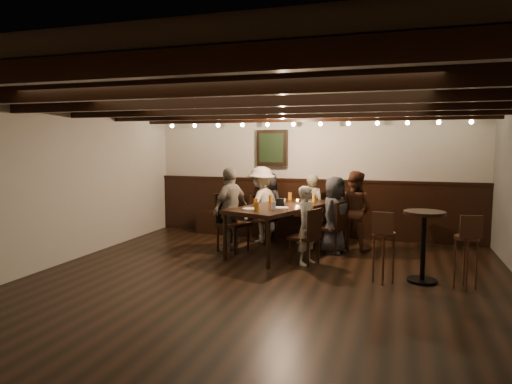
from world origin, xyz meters
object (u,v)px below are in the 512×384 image
(person_right_near, at_px, (334,215))
(person_bench_left, at_px, (268,205))
(chair_right_near, at_px, (332,237))
(person_bench_centre, at_px, (312,208))
(chair_left_far, at_px, (232,234))
(bar_stool_right, at_px, (466,261))
(dining_table, at_px, (282,209))
(person_bench_right, at_px, (354,210))
(person_left_far, at_px, (231,209))
(person_right_far, at_px, (307,225))
(chair_left_near, at_px, (263,228))
(chair_right_far, at_px, (305,247))
(bar_stool_left, at_px, (383,256))
(person_left_near, at_px, (261,204))
(high_top_table, at_px, (424,236))

(person_right_near, bearing_deg, person_bench_left, 74.74)
(chair_right_near, height_order, person_bench_centre, person_bench_centre)
(chair_left_far, distance_m, bar_stool_right, 3.68)
(dining_table, xyz_separation_m, person_right_near, (0.85, 0.19, -0.09))
(person_bench_right, bearing_deg, person_left_far, 39.29)
(chair_left_far, relative_size, person_bench_right, 0.73)
(person_right_far, height_order, bar_stool_right, person_right_far)
(dining_table, height_order, bar_stool_right, bar_stool_right)
(chair_left_near, bearing_deg, person_left_far, -1.99)
(chair_left_near, xyz_separation_m, chair_right_far, (1.08, -1.31, -0.01))
(person_bench_left, xyz_separation_m, bar_stool_right, (3.27, -2.38, -0.28))
(dining_table, height_order, person_left_far, person_left_far)
(chair_right_far, height_order, person_bench_right, person_bench_right)
(person_left_far, xyz_separation_m, person_right_near, (1.71, 0.38, -0.07))
(person_bench_centre, relative_size, person_right_far, 1.06)
(bar_stool_left, bearing_deg, person_bench_left, 138.47)
(person_bench_right, relative_size, person_right_far, 1.14)
(chair_right_near, height_order, person_left_near, person_left_near)
(bar_stool_right, bearing_deg, person_right_near, 132.18)
(chair_left_near, height_order, high_top_table, high_top_table)
(dining_table, xyz_separation_m, person_bench_left, (-0.57, 1.14, -0.09))
(person_right_far, bearing_deg, high_top_table, -85.72)
(person_bench_centre, bearing_deg, chair_left_far, 64.33)
(person_bench_right, distance_m, bar_stool_left, 1.97)
(chair_left_near, height_order, chair_left_far, chair_left_far)
(chair_left_far, relative_size, chair_right_far, 1.16)
(chair_right_far, distance_m, person_left_far, 1.54)
(high_top_table, bearing_deg, person_right_far, 165.72)
(person_bench_right, distance_m, person_right_far, 1.36)
(dining_table, relative_size, person_right_near, 1.80)
(person_bench_left, bearing_deg, chair_left_near, 111.95)
(person_bench_right, xyz_separation_m, bar_stool_right, (1.57, -1.80, -0.33))
(person_left_near, xyz_separation_m, bar_stool_right, (3.28, -1.90, -0.35))
(person_bench_left, bearing_deg, person_bench_centre, -170.54)
(person_right_far, distance_m, high_top_table, 1.69)
(person_bench_left, bearing_deg, dining_table, 135.00)
(high_top_table, relative_size, bar_stool_right, 0.99)
(person_bench_centre, relative_size, bar_stool_right, 1.32)
(chair_left_near, distance_m, person_left_near, 0.44)
(person_left_near, relative_size, person_right_far, 1.18)
(chair_left_near, bearing_deg, person_bench_left, -158.05)
(chair_left_near, bearing_deg, person_bench_right, 105.54)
(person_bench_left, height_order, high_top_table, person_bench_left)
(dining_table, distance_m, bar_stool_right, 3.00)
(person_right_far, relative_size, bar_stool_left, 1.24)
(high_top_table, bearing_deg, person_bench_centre, 132.02)
(chair_left_far, xyz_separation_m, person_left_near, (0.26, 0.86, 0.40))
(person_left_far, bearing_deg, person_right_far, 90.00)
(person_right_near, bearing_deg, bar_stool_right, -109.01)
(chair_left_near, xyz_separation_m, chair_right_near, (1.36, -0.46, -0.00))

